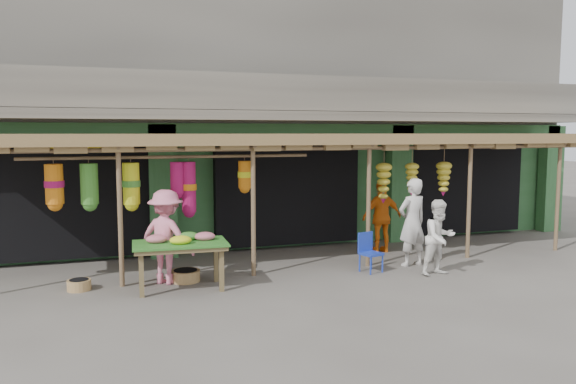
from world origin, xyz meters
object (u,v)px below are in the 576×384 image
object	(u,v)px
flower_table	(181,245)
person_shopper	(166,237)
person_right	(440,238)
person_vendor	(382,217)
blue_chair	(369,250)
person_front	(412,222)

from	to	relation	value
flower_table	person_shopper	bearing A→B (deg)	117.08
person_right	person_vendor	size ratio (longest dim) A/B	0.89
blue_chair	flower_table	bearing A→B (deg)	164.74
person_front	person_right	distance (m)	0.88
flower_table	person_right	bearing A→B (deg)	-4.15
person_right	person_shopper	world-z (taller)	person_shopper
flower_table	person_vendor	bearing A→B (deg)	21.60
person_front	person_shopper	distance (m)	5.09
person_vendor	person_shopper	bearing A→B (deg)	12.62
blue_chair	person_right	xyz separation A→B (m)	(1.20, -0.70, 0.31)
person_shopper	person_vendor	bearing A→B (deg)	-127.41
person_vendor	blue_chair	bearing A→B (deg)	54.09
person_shopper	person_front	bearing A→B (deg)	-143.08
person_vendor	flower_table	bearing A→B (deg)	18.20
flower_table	person_front	world-z (taller)	person_front
flower_table	person_vendor	size ratio (longest dim) A/B	1.02
blue_chair	person_vendor	world-z (taller)	person_vendor
person_shopper	blue_chair	bearing A→B (deg)	-146.12
flower_table	blue_chair	world-z (taller)	flower_table
person_right	person_shopper	size ratio (longest dim) A/B	0.85
person_right	person_vendor	xyz separation A→B (m)	(-0.06, 2.28, 0.09)
blue_chair	person_vendor	xyz separation A→B (m)	(1.13, 1.58, 0.40)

